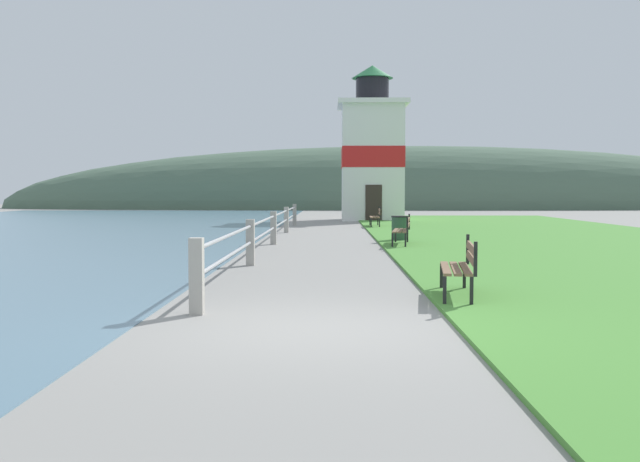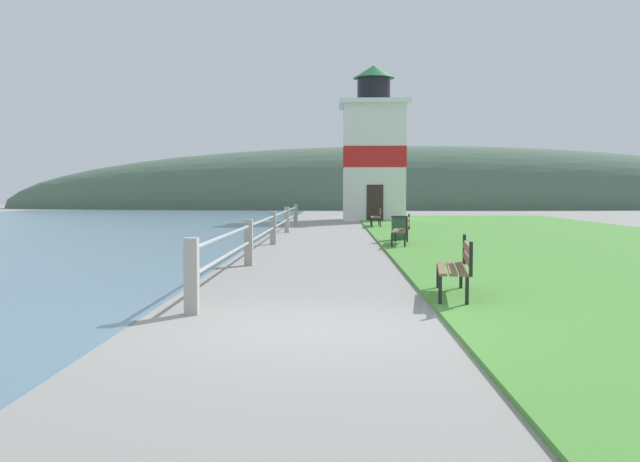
{
  "view_description": "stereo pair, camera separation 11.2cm",
  "coord_description": "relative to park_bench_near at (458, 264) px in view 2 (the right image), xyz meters",
  "views": [
    {
      "loc": [
        0.2,
        -8.38,
        1.64
      ],
      "look_at": [
        -0.18,
        15.62,
        0.3
      ],
      "focal_mm": 40.0,
      "sensor_mm": 36.0,
      "label": 1
    },
    {
      "loc": [
        0.32,
        -8.38,
        1.64
      ],
      "look_at": [
        -0.18,
        15.62,
        0.3
      ],
      "focal_mm": 40.0,
      "sensor_mm": 36.0,
      "label": 2
    }
  ],
  "objects": [
    {
      "name": "park_bench_midway",
      "position": [
        0.17,
        10.44,
        0.0
      ],
      "size": [
        0.74,
        2.04,
        0.94
      ],
      "rotation": [
        0.0,
        0.0,
        3.01
      ],
      "color": "brown",
      "rests_on": "ground_plane"
    },
    {
      "name": "lighthouse",
      "position": [
        0.33,
        29.78,
        3.24
      ],
      "size": [
        3.9,
        3.9,
        8.73
      ],
      "color": "white",
      "rests_on": "ground_plane"
    },
    {
      "name": "park_bench_near",
      "position": [
        0.0,
        0.0,
        0.0
      ],
      "size": [
        0.69,
        1.8,
        0.94
      ],
      "rotation": [
        0.0,
        0.0,
        3.02
      ],
      "color": "brown",
      "rests_on": "ground_plane"
    },
    {
      "name": "ground_plane",
      "position": [
        -2.18,
        -2.39,
        -0.54
      ],
      "size": [
        160.0,
        160.0,
        0.0
      ],
      "primitive_type": "plane",
      "color": "gray"
    },
    {
      "name": "trash_bin",
      "position": [
        0.24,
        12.4,
        -0.11
      ],
      "size": [
        0.54,
        0.54,
        0.84
      ],
      "color": "#2D5138",
      "rests_on": "ground_plane"
    },
    {
      "name": "distant_hillside",
      "position": [
        5.82,
        58.29,
        -0.54
      ],
      "size": [
        80.0,
        16.0,
        12.0
      ],
      "color": "#4C6651",
      "rests_on": "ground_plane"
    },
    {
      "name": "park_bench_far",
      "position": [
        0.08,
        21.69,
        0.0
      ],
      "size": [
        0.52,
        1.9,
        0.94
      ],
      "rotation": [
        0.0,
        0.0,
        3.12
      ],
      "color": "brown",
      "rests_on": "ground_plane"
    },
    {
      "name": "grass_verge",
      "position": [
        5.51,
        12.95,
        -0.51
      ],
      "size": [
        12.0,
        46.02,
        0.06
      ],
      "color": "#4C8E38",
      "rests_on": "ground_plane"
    },
    {
      "name": "seawall_railing",
      "position": [
        -3.76,
        11.15,
        0.07
      ],
      "size": [
        0.18,
        25.26,
        1.02
      ],
      "color": "#A8A399",
      "rests_on": "ground_plane"
    }
  ]
}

